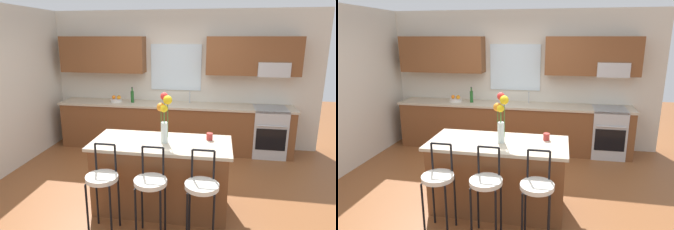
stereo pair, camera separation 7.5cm
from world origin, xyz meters
The scene contains 14 objects.
ground_plane centered at (0.00, 0.00, 0.00)m, with size 14.00×14.00×0.00m, color brown.
wall_left centered at (-2.56, 0.30, 1.35)m, with size 0.12×4.60×2.70m, color beige.
back_wall_assembly centered at (0.04, 1.99, 1.51)m, with size 5.60×0.50×2.70m.
counter_run centered at (0.00, 1.70, 0.47)m, with size 4.56×0.64×0.92m.
sink_faucet centered at (0.30, 1.84, 1.06)m, with size 0.02×0.13×0.23m.
oven_range centered at (1.82, 1.68, 0.46)m, with size 0.60×0.64×0.92m.
kitchen_island centered at (0.17, -0.46, 0.46)m, with size 1.74×0.79×0.92m.
bar_stool_near centered at (-0.38, -1.07, 0.64)m, with size 0.36×0.36×1.04m.
bar_stool_middle centered at (0.17, -1.07, 0.64)m, with size 0.36×0.36×1.04m.
bar_stool_far centered at (0.72, -1.07, 0.64)m, with size 0.36×0.36×1.04m.
flower_vase centered at (0.22, -0.47, 1.29)m, with size 0.19×0.16×0.62m.
mug_ceramic centered at (0.76, -0.29, 0.97)m, with size 0.08×0.08×0.09m, color #A52D28.
fruit_bowl_oranges centered at (-1.17, 1.70, 0.96)m, with size 0.24×0.24×0.13m.
bottle_olive_oil centered at (-0.83, 1.70, 1.04)m, with size 0.06×0.06×0.31m.
Camera 1 is at (0.84, -3.90, 2.19)m, focal length 31.72 mm.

